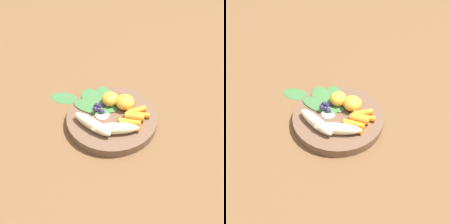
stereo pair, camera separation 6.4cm
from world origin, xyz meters
TOP-DOWN VIEW (x-y plane):
  - ground_plane at (0.00, 0.00)m, footprint 2.40×2.40m
  - bowl at (0.00, 0.00)m, footprint 0.25×0.25m
  - banana_peeled_left at (0.00, 0.06)m, footprint 0.12×0.04m
  - banana_peeled_right at (0.06, 0.04)m, footprint 0.11×0.11m
  - orange_segment_near at (0.00, -0.05)m, footprint 0.05×0.05m
  - orange_segment_far at (-0.04, -0.03)m, footprint 0.05×0.05m
  - carrot_front at (-0.04, 0.05)m, footprint 0.05×0.04m
  - carrot_mid_left at (-0.04, 0.04)m, footprint 0.06×0.03m
  - carrot_mid_right at (-0.06, 0.03)m, footprint 0.05×0.04m
  - carrot_rear at (-0.07, 0.02)m, footprint 0.06×0.03m
  - carrot_small at (-0.07, 0.00)m, footprint 0.05×0.03m
  - blueberry_pile at (0.04, -0.02)m, footprint 0.04×0.04m
  - coconut_shred_patch at (0.03, 0.00)m, footprint 0.04×0.04m
  - kale_leaf_left at (0.01, -0.07)m, footprint 0.08×0.13m
  - kale_leaf_right at (0.05, -0.07)m, footprint 0.10×0.12m
  - kale_leaf_rear at (0.05, -0.04)m, footprint 0.12×0.10m
  - kale_leaf_stray at (0.14, -0.12)m, footprint 0.10×0.08m

SIDE VIEW (x-z plane):
  - ground_plane at x=0.00m, z-range 0.00..0.00m
  - kale_leaf_stray at x=0.14m, z-range 0.00..0.01m
  - bowl at x=0.00m, z-range 0.00..0.03m
  - coconut_shred_patch at x=0.03m, z-range 0.03..0.03m
  - kale_leaf_left at x=0.01m, z-range 0.03..0.03m
  - kale_leaf_right at x=0.05m, z-range 0.03..0.03m
  - kale_leaf_rear at x=0.05m, z-range 0.03..0.03m
  - carrot_rear at x=-0.07m, z-range 0.03..0.04m
  - carrot_front at x=-0.04m, z-range 0.03..0.04m
  - carrot_mid_left at x=-0.04m, z-range 0.03..0.04m
  - carrot_small at x=-0.07m, z-range 0.03..0.04m
  - blueberry_pile at x=0.04m, z-range 0.02..0.05m
  - carrot_mid_right at x=-0.06m, z-range 0.03..0.05m
  - banana_peeled_left at x=0.00m, z-range 0.03..0.06m
  - banana_peeled_right at x=0.06m, z-range 0.03..0.06m
  - orange_segment_near at x=0.00m, z-range 0.03..0.06m
  - orange_segment_far at x=-0.04m, z-range 0.03..0.06m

